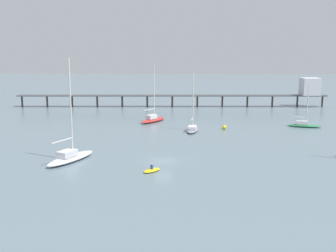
{
  "coord_description": "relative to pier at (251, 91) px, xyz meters",
  "views": [
    {
      "loc": [
        2.56,
        -58.61,
        16.43
      ],
      "look_at": [
        0.0,
        19.58,
        1.5
      ],
      "focal_mm": 44.2,
      "sensor_mm": 36.0,
      "label": 1
    }
  ],
  "objects": [
    {
      "name": "ground_plane",
      "position": [
        -21.86,
        -56.69,
        -4.57
      ],
      "size": [
        400.0,
        400.0,
        0.0
      ],
      "primitive_type": "plane",
      "color": "slate"
    },
    {
      "name": "dinghy_yellow",
      "position": [
        -23.22,
        -61.98,
        -4.36
      ],
      "size": [
        2.8,
        2.93,
        1.14
      ],
      "color": "yellow",
      "rests_on": "ground_plane"
    },
    {
      "name": "pier",
      "position": [
        0.0,
        0.0,
        0.0
      ],
      "size": [
        85.97,
        6.56,
        8.1
      ],
      "color": "#4C4C51",
      "rests_on": "ground_plane"
    },
    {
      "name": "sailboat_green",
      "position": [
        6.38,
        -29.5,
        -3.97
      ],
      "size": [
        7.08,
        3.38,
        8.86
      ],
      "color": "#287F4C",
      "rests_on": "ground_plane"
    },
    {
      "name": "sailboat_red",
      "position": [
        -25.65,
        -24.66,
        -3.78
      ],
      "size": [
        6.24,
        7.78,
        12.78
      ],
      "color": "red",
      "rests_on": "ground_plane"
    },
    {
      "name": "mooring_buoy_near",
      "position": [
        -10.53,
        -32.45,
        -4.13
      ],
      "size": [
        0.89,
        0.89,
        0.89
      ],
      "primitive_type": "sphere",
      "color": "yellow",
      "rests_on": "ground_plane"
    },
    {
      "name": "sailboat_gray",
      "position": [
        -17.05,
        -34.2,
        -3.94
      ],
      "size": [
        3.17,
        7.99,
        11.55
      ],
      "color": "gray",
      "rests_on": "ground_plane"
    },
    {
      "name": "sailboat_white",
      "position": [
        -35.52,
        -57.33,
        -3.75
      ],
      "size": [
        6.4,
        9.69,
        15.01
      ],
      "color": "white",
      "rests_on": "ground_plane"
    }
  ]
}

